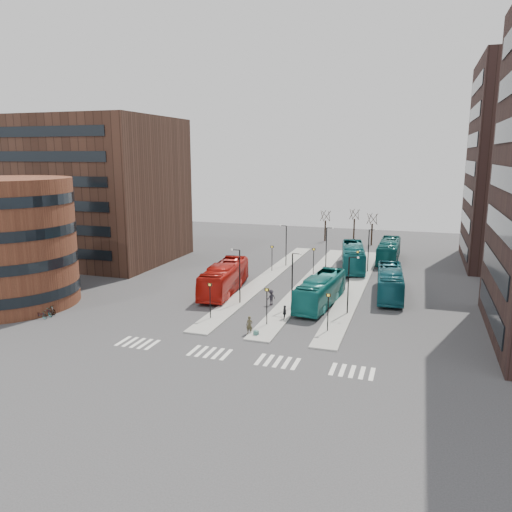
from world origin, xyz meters
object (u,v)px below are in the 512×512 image
(teal_bus_a, at_px, (321,291))
(commuter_b, at_px, (285,313))
(commuter_a, at_px, (215,292))
(bicycle_far, at_px, (47,311))
(teal_bus_b, at_px, (353,257))
(bicycle_mid, at_px, (50,310))
(suitcase, at_px, (256,334))
(teal_bus_c, at_px, (390,282))
(traveller, at_px, (249,325))
(red_bus, at_px, (224,278))
(teal_bus_d, at_px, (389,251))
(bicycle_near, at_px, (40,315))
(commuter_c, at_px, (271,297))

(teal_bus_a, bearing_deg, commuter_b, -105.67)
(commuter_a, xyz_separation_m, bicycle_far, (-14.05, -11.49, -0.29))
(teal_bus_b, height_order, bicycle_mid, teal_bus_b)
(teal_bus_b, bearing_deg, suitcase, -108.08)
(teal_bus_c, xyz_separation_m, traveller, (-11.60, -17.28, -0.81))
(red_bus, xyz_separation_m, traveller, (7.59, -12.64, -0.93))
(red_bus, relative_size, teal_bus_d, 1.04)
(teal_bus_a, xyz_separation_m, bicycle_mid, (-26.27, -12.24, -1.14))
(teal_bus_d, xyz_separation_m, commuter_a, (-17.88, -27.17, -0.94))
(suitcase, height_order, red_bus, red_bus)
(teal_bus_b, bearing_deg, commuter_a, -132.18)
(commuter_a, height_order, bicycle_mid, commuter_a)
(teal_bus_a, relative_size, teal_bus_b, 0.92)
(suitcase, xyz_separation_m, teal_bus_c, (10.82, 17.68, 1.41))
(commuter_a, relative_size, commuter_b, 1.00)
(bicycle_near, distance_m, bicycle_far, 0.90)
(commuter_a, bearing_deg, red_bus, -84.07)
(traveller, xyz_separation_m, bicycle_near, (-21.74, -2.55, -0.44))
(suitcase, distance_m, teal_bus_c, 20.77)
(bicycle_far, bearing_deg, bicycle_near, -167.59)
(red_bus, distance_m, teal_bus_b, 22.00)
(teal_bus_a, distance_m, bicycle_far, 29.23)
(red_bus, relative_size, commuter_a, 8.16)
(bicycle_mid, distance_m, bicycle_far, 0.53)
(commuter_b, xyz_separation_m, commuter_c, (-2.83, 4.65, 0.08))
(traveller, bearing_deg, teal_bus_b, 80.07)
(red_bus, bearing_deg, traveller, -64.97)
(teal_bus_a, xyz_separation_m, commuter_c, (-5.24, -1.67, -0.79))
(teal_bus_b, xyz_separation_m, commuter_b, (-3.46, -25.47, -1.01))
(suitcase, height_order, teal_bus_d, teal_bus_d)
(teal_bus_d, distance_m, commuter_c, 29.66)
(commuter_c, bearing_deg, teal_bus_c, 158.99)
(red_bus, height_order, teal_bus_b, teal_bus_b)
(red_bus, distance_m, bicycle_near, 20.81)
(commuter_c, xyz_separation_m, bicycle_far, (-21.02, -11.10, -0.37))
(teal_bus_a, xyz_separation_m, teal_bus_c, (7.07, 6.16, 0.01))
(teal_bus_a, distance_m, commuter_c, 5.56)
(commuter_b, distance_m, commuter_c, 5.44)
(teal_bus_b, xyz_separation_m, teal_bus_c, (6.03, -12.98, -0.13))
(teal_bus_c, xyz_separation_m, bicycle_near, (-33.34, -19.83, -1.25))
(suitcase, bearing_deg, red_bus, 136.48)
(red_bus, distance_m, bicycle_mid, 19.78)
(commuter_a, distance_m, bicycle_far, 18.16)
(red_bus, height_order, traveller, red_bus)
(red_bus, relative_size, traveller, 7.47)
(traveller, relative_size, bicycle_mid, 0.99)
(bicycle_mid, height_order, bicycle_far, bicycle_mid)
(teal_bus_c, height_order, teal_bus_d, teal_bus_d)
(teal_bus_d, distance_m, commuter_b, 33.22)
(teal_bus_d, xyz_separation_m, commuter_b, (-8.08, -32.21, -0.94))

